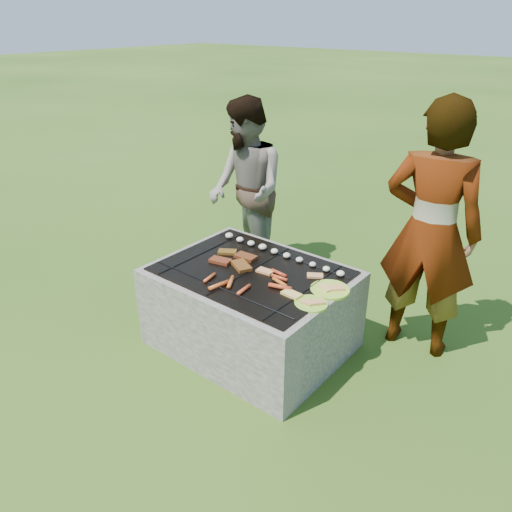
{
  "coord_description": "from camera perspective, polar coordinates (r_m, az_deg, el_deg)",
  "views": [
    {
      "loc": [
        1.94,
        -2.34,
        2.2
      ],
      "look_at": [
        0.0,
        0.05,
        0.7
      ],
      "focal_mm": 35.0,
      "sensor_mm": 36.0,
      "label": 1
    }
  ],
  "objects": [
    {
      "name": "bread_on_grate",
      "position": [
        3.28,
        3.79,
        -2.91
      ],
      "size": [
        0.44,
        0.4,
        0.02
      ],
      "color": "tan",
      "rests_on": "fire_pit"
    },
    {
      "name": "lawn",
      "position": [
        3.75,
        -0.49,
        -9.92
      ],
      "size": [
        60.0,
        60.0,
        0.0
      ],
      "primitive_type": "plane",
      "color": "#284B12",
      "rests_on": "ground"
    },
    {
      "name": "sausages",
      "position": [
        3.25,
        -0.51,
        -3.04
      ],
      "size": [
        0.54,
        0.48,
        0.03
      ],
      "color": "#BC3D1E",
      "rests_on": "fire_pit"
    },
    {
      "name": "cook",
      "position": [
        3.51,
        19.32,
        2.61
      ],
      "size": [
        0.71,
        0.52,
        1.79
      ],
      "primitive_type": "imported",
      "rotation": [
        0.0,
        0.0,
        3.3
      ],
      "color": "#A5998A",
      "rests_on": "ground"
    },
    {
      "name": "bystander",
      "position": [
        4.42,
        -1.16,
        7.5
      ],
      "size": [
        0.98,
        0.92,
        1.6
      ],
      "primitive_type": "imported",
      "rotation": [
        0.0,
        0.0,
        -0.54
      ],
      "color": "gray",
      "rests_on": "ground"
    },
    {
      "name": "fire_pit",
      "position": [
        3.59,
        -0.5,
        -6.27
      ],
      "size": [
        1.3,
        1.0,
        0.62
      ],
      "color": "gray",
      "rests_on": "ground"
    },
    {
      "name": "plate_far",
      "position": [
        3.23,
        8.47,
        -3.8
      ],
      "size": [
        0.3,
        0.3,
        0.03
      ],
      "color": "#FFF93C",
      "rests_on": "fire_pit"
    },
    {
      "name": "plate_near",
      "position": [
        3.07,
        6.36,
        -5.42
      ],
      "size": [
        0.24,
        0.24,
        0.03
      ],
      "color": "#D4FF3C",
      "rests_on": "fire_pit"
    },
    {
      "name": "mushrooms",
      "position": [
        3.66,
        2.18,
        0.55
      ],
      "size": [
        1.06,
        0.06,
        0.04
      ],
      "color": "beige",
      "rests_on": "fire_pit"
    },
    {
      "name": "pork_slabs",
      "position": [
        3.55,
        -2.38,
        -0.44
      ],
      "size": [
        0.4,
        0.27,
        0.03
      ],
      "color": "#9E661C",
      "rests_on": "fire_pit"
    }
  ]
}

